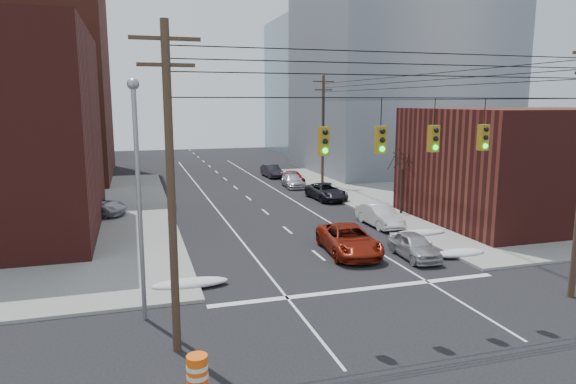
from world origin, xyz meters
TOP-DOWN VIEW (x-y plane):
  - ground at (0.00, 0.00)m, footprint 160.00×160.00m
  - sidewalk_ne at (27.00, 27.00)m, footprint 40.00×40.00m
  - building_brick_far at (-26.00, 74.00)m, footprint 22.00×18.00m
  - building_office at (22.00, 44.00)m, footprint 22.00×20.00m
  - building_glass at (24.00, 70.00)m, footprint 20.00×18.00m
  - building_storefront at (18.00, 16.00)m, footprint 16.00×12.00m
  - utility_pole_left at (-8.50, 3.00)m, footprint 2.20×0.28m
  - utility_pole_far at (8.50, 34.00)m, footprint 2.20×0.28m
  - traffic_signals at (0.10, 2.97)m, footprint 17.00×0.42m
  - street_light at (-9.50, 6.00)m, footprint 0.44×0.44m
  - bare_tree at (9.59, 20.00)m, footprint 2.09×2.20m
  - snow_nw at (-7.40, 9.00)m, footprint 3.50×1.08m
  - snow_ne at (7.40, 9.50)m, footprint 3.00×1.08m
  - snow_east_far at (7.40, 14.00)m, footprint 4.00×1.08m
  - red_pickup at (1.78, 11.90)m, footprint 3.17×5.92m
  - parked_car_a at (4.85, 10.07)m, footprint 1.84×4.14m
  - parked_car_b at (6.40, 17.25)m, footprint 1.68×4.56m
  - parked_car_c at (6.40, 27.42)m, footprint 2.66×5.26m
  - parked_car_d at (5.55, 34.60)m, footprint 2.14×4.57m
  - parked_car_e at (6.40, 37.07)m, footprint 1.75×3.99m
  - parked_car_f at (5.34, 41.98)m, footprint 1.71×4.38m
  - lot_car_a at (-14.73, 20.85)m, footprint 4.08×1.47m
  - lot_car_b at (-12.82, 25.77)m, footprint 5.78×4.40m
  - lot_car_c at (-17.76, 23.51)m, footprint 4.55×2.34m
  - lot_car_d at (-17.37, 23.94)m, footprint 4.27×2.35m
  - construction_barrel at (-8.14, 0.23)m, footprint 0.75×0.75m

SIDE VIEW (x-z plane):
  - ground at x=0.00m, z-range 0.00..0.00m
  - sidewalk_ne at x=27.00m, z-range 0.00..0.15m
  - snow_nw at x=-7.40m, z-range 0.00..0.42m
  - snow_ne at x=7.40m, z-range 0.00..0.42m
  - snow_east_far at x=7.40m, z-range 0.00..0.42m
  - construction_barrel at x=-8.14m, z-range 0.02..1.15m
  - parked_car_d at x=5.55m, z-range 0.00..1.29m
  - parked_car_e at x=6.40m, z-range 0.00..1.34m
  - parked_car_a at x=4.85m, z-range 0.00..1.38m
  - parked_car_f at x=5.34m, z-range 0.00..1.42m
  - parked_car_c at x=6.40m, z-range 0.00..1.43m
  - parked_car_b at x=6.40m, z-range 0.00..1.49m
  - lot_car_c at x=-17.76m, z-range 0.15..1.41m
  - red_pickup at x=1.78m, z-range 0.00..1.58m
  - lot_car_a at x=-14.73m, z-range 0.15..1.49m
  - lot_car_d at x=-17.37m, z-range 0.15..1.52m
  - lot_car_b at x=-12.82m, z-range 0.15..1.61m
  - bare_tree at x=9.59m, z-range -0.15..4.79m
  - building_storefront at x=18.00m, z-range 0.00..8.00m
  - street_light at x=-9.50m, z-range 0.88..10.20m
  - utility_pole_left at x=-8.50m, z-range 0.28..11.28m
  - utility_pole_far at x=8.50m, z-range 0.28..11.28m
  - building_brick_far at x=-26.00m, z-range 0.00..12.00m
  - traffic_signals at x=0.10m, z-range 6.16..8.18m
  - building_glass at x=24.00m, z-range 0.00..22.00m
  - building_office at x=22.00m, z-range 0.00..25.00m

